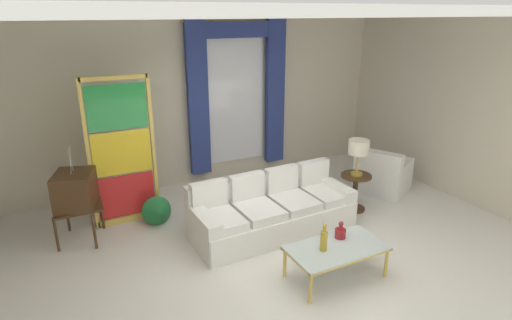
% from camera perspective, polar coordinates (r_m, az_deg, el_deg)
% --- Properties ---
extents(ground_plane, '(16.00, 16.00, 0.00)m').
position_cam_1_polar(ground_plane, '(5.60, 3.66, -13.08)').
color(ground_plane, white).
extents(wall_rear, '(8.00, 0.12, 3.00)m').
position_cam_1_polar(wall_rear, '(7.66, -7.84, 7.95)').
color(wall_rear, beige).
rests_on(wall_rear, ground).
extents(wall_right, '(0.12, 7.00, 3.00)m').
position_cam_1_polar(wall_right, '(7.82, 25.49, 6.46)').
color(wall_right, beige).
rests_on(wall_right, ground).
extents(ceiling_slab, '(8.00, 7.60, 0.04)m').
position_cam_1_polar(ceiling_slab, '(5.42, -0.14, 19.57)').
color(ceiling_slab, white).
extents(curtained_window, '(2.00, 0.17, 2.70)m').
position_cam_1_polar(curtained_window, '(7.72, -2.51, 10.02)').
color(curtained_window, white).
rests_on(curtained_window, ground).
extents(couch_white_long, '(2.37, 1.00, 0.86)m').
position_cam_1_polar(couch_white_long, '(6.11, 1.94, -6.83)').
color(couch_white_long, white).
rests_on(couch_white_long, ground).
extents(coffee_table, '(1.16, 0.63, 0.41)m').
position_cam_1_polar(coffee_table, '(5.14, 10.87, -11.85)').
color(coffee_table, silver).
rests_on(coffee_table, ground).
extents(bottle_blue_decanter, '(0.08, 0.08, 0.35)m').
position_cam_1_polar(bottle_blue_decanter, '(4.95, 9.20, -10.62)').
color(bottle_blue_decanter, gold).
rests_on(bottle_blue_decanter, coffee_table).
extents(bottle_crystal_tall, '(0.13, 0.13, 0.22)m').
position_cam_1_polar(bottle_crystal_tall, '(5.28, 11.38, -9.59)').
color(bottle_crystal_tall, maroon).
rests_on(bottle_crystal_tall, coffee_table).
extents(vintage_tv, '(0.66, 0.72, 1.35)m').
position_cam_1_polar(vintage_tv, '(6.16, -23.34, -3.96)').
color(vintage_tv, '#472D19').
rests_on(vintage_tv, ground).
extents(armchair_white, '(1.10, 1.09, 0.80)m').
position_cam_1_polar(armchair_white, '(7.70, 16.70, -2.08)').
color(armchair_white, white).
rests_on(armchair_white, ground).
extents(stained_glass_divider, '(0.95, 0.05, 2.20)m').
position_cam_1_polar(stained_glass_divider, '(6.34, -17.69, 0.57)').
color(stained_glass_divider, gold).
rests_on(stained_glass_divider, ground).
extents(peacock_figurine, '(0.44, 0.60, 0.50)m').
position_cam_1_polar(peacock_figurine, '(6.38, -13.11, -7.00)').
color(peacock_figurine, beige).
rests_on(peacock_figurine, ground).
extents(round_side_table, '(0.48, 0.48, 0.59)m').
position_cam_1_polar(round_side_table, '(6.86, 13.31, -3.84)').
color(round_side_table, '#472D19').
rests_on(round_side_table, ground).
extents(table_lamp_brass, '(0.32, 0.32, 0.57)m').
position_cam_1_polar(table_lamp_brass, '(6.63, 13.76, 1.51)').
color(table_lamp_brass, '#B29338').
rests_on(table_lamp_brass, round_side_table).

